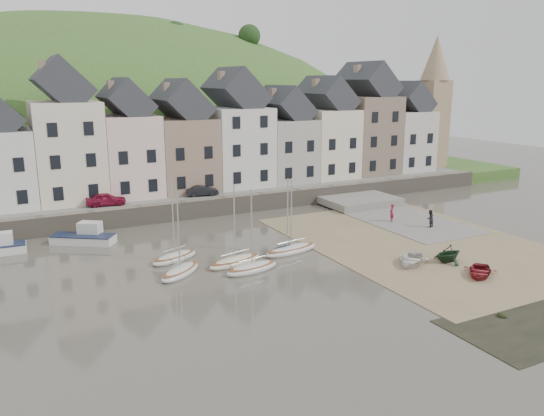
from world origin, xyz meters
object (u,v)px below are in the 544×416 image
rowboat_red (480,271)px  person_dark (430,219)px  car_left (106,199)px  person_red (392,213)px  car_right (202,191)px  sailboat_0 (175,257)px  rowboat_white (411,260)px  rowboat_green (448,253)px

rowboat_red → person_dark: (5.88, 11.22, 0.55)m
person_dark → car_left: (-26.40, 16.40, 1.30)m
person_red → car_right: (-14.64, 13.13, 1.16)m
person_dark → car_left: 31.11m
person_dark → car_left: car_left is taller
car_left → car_right: bearing=-84.0°
sailboat_0 → person_dark: bearing=-4.8°
person_red → rowboat_white: bearing=20.6°
rowboat_green → person_dark: (5.64, 7.98, 0.20)m
rowboat_white → person_dark: person_dark is taller
rowboat_white → rowboat_red: bearing=-5.0°
rowboat_white → rowboat_green: 3.01m
person_red → rowboat_red: bearing=37.8°
sailboat_0 → person_red: 22.23m
person_red → person_dark: (1.83, -3.27, -0.05)m
rowboat_red → person_red: person_red is taller
rowboat_white → person_dark: bearing=92.5°
rowboat_white → rowboat_red: (2.62, -4.14, -0.02)m
sailboat_0 → rowboat_green: (18.38, -10.01, 0.48)m
car_right → rowboat_red: bearing=-149.3°
car_left → car_right: car_left is taller
rowboat_red → person_dark: person_dark is taller
sailboat_0 → car_left: 14.70m
car_left → car_right: 9.93m
sailboat_0 → rowboat_white: (15.52, -9.12, 0.15)m
sailboat_0 → car_right: (7.54, 14.37, 1.89)m
rowboat_red → person_red: (4.05, 14.49, 0.60)m
rowboat_green → rowboat_red: 3.27m
rowboat_white → car_left: size_ratio=0.92×
person_red → person_dark: person_red is taller
person_dark → car_right: car_right is taller
rowboat_red → person_red: size_ratio=1.83×
sailboat_0 → car_right: bearing=62.3°
sailboat_0 → rowboat_red: sailboat_0 is taller
person_red → car_right: car_right is taller
sailboat_0 → rowboat_white: sailboat_0 is taller
person_dark → car_right: (-16.47, 16.40, 1.21)m
person_dark → rowboat_white: bearing=24.9°
sailboat_0 → rowboat_red: 22.47m
sailboat_0 → person_dark: 24.11m
rowboat_white → car_right: (-7.97, 23.49, 1.73)m
person_dark → rowboat_green: bearing=39.8°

